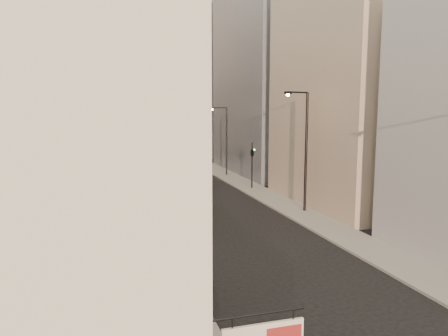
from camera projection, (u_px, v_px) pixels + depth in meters
sidewalk_left at (118, 172)px, 57.99m from camera, size 3.00×140.00×0.15m
sidewalk_right at (212, 168)px, 61.66m from camera, size 3.00×140.00×0.15m
near_building_left at (36, 201)px, 12.23m from camera, size 8.30×23.04×12.30m
left_bldg_beige at (50, 117)px, 27.81m from camera, size 8.00×12.00×16.00m
left_bldg_grey at (64, 93)px, 42.73m from camera, size 8.00×16.00×20.00m
left_bldg_tan at (73, 108)px, 60.02m from camera, size 8.00×18.00×17.00m
left_bldg_wingrid at (77, 88)px, 78.52m from camera, size 8.00×20.00×24.00m
right_bldg_beige at (347, 91)px, 38.11m from camera, size 8.00×16.00×20.00m
right_bldg_wingrid at (263, 73)px, 56.68m from camera, size 8.00×20.00×26.00m
highrise at (239, 17)px, 83.20m from camera, size 21.00×23.00×51.20m
clock_tower at (133, 64)px, 92.24m from camera, size 14.00×14.00×44.90m
white_tower at (198, 54)px, 81.92m from camera, size 8.00×8.00×41.50m
streetlamp_mid at (304, 145)px, 35.19m from camera, size 2.47×1.06×9.85m
streetlamp_far at (225, 137)px, 54.39m from camera, size 2.26×0.29×8.61m
traffic_light_right at (252, 153)px, 45.74m from camera, size 0.77×0.77×5.00m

